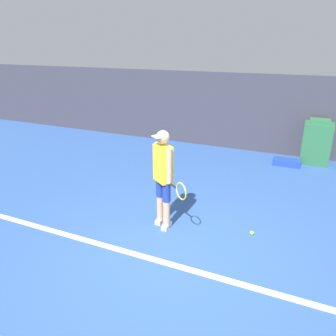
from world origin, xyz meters
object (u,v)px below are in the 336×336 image
equipment_bag (287,162)px  tennis_ball (252,233)px  covered_chair (317,142)px  tennis_player (163,175)px

equipment_bag → tennis_ball: bearing=-93.1°
covered_chair → equipment_bag: bearing=-140.8°
tennis_ball → equipment_bag: 3.73m
tennis_ball → equipment_bag: bearing=86.9°
tennis_player → covered_chair: size_ratio=1.46×
tennis_player → covered_chair: 5.14m
tennis_player → tennis_ball: tennis_player is taller
tennis_player → covered_chair: (2.32, 4.57, -0.40)m
equipment_bag → tennis_player: bearing=-112.6°
tennis_ball → equipment_bag: equipment_bag is taller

